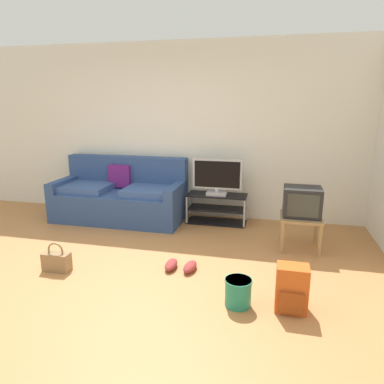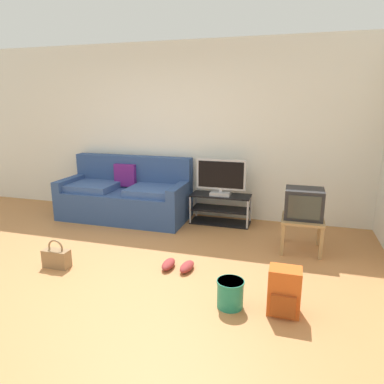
% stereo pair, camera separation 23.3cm
% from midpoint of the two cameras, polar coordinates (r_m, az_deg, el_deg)
% --- Properties ---
extents(ground_plane, '(9.00, 9.80, 0.02)m').
position_cam_midpoint_polar(ground_plane, '(3.87, -15.56, -13.93)').
color(ground_plane, '#B27542').
extents(wall_back, '(9.00, 0.10, 2.70)m').
position_cam_midpoint_polar(wall_back, '(5.70, -4.60, 9.83)').
color(wall_back, silver).
rests_on(wall_back, ground_plane).
extents(couch, '(1.99, 0.90, 0.95)m').
position_cam_midpoint_polar(couch, '(5.67, -12.63, -0.81)').
color(couch, navy).
rests_on(couch, ground_plane).
extents(tv_stand, '(0.89, 0.38, 0.45)m').
position_cam_midpoint_polar(tv_stand, '(5.36, 2.81, -2.70)').
color(tv_stand, black).
rests_on(tv_stand, ground_plane).
extents(flat_tv, '(0.74, 0.22, 0.54)m').
position_cam_midpoint_polar(flat_tv, '(5.22, 2.83, 2.38)').
color(flat_tv, '#B2B2B7').
rests_on(flat_tv, tv_stand).
extents(side_table, '(0.50, 0.50, 0.42)m').
position_cam_midpoint_polar(side_table, '(4.56, 15.82, -4.61)').
color(side_table, '#9E7A4C').
rests_on(side_table, ground_plane).
extents(crt_tv, '(0.45, 0.38, 0.36)m').
position_cam_midpoint_polar(crt_tv, '(4.51, 16.02, -1.53)').
color(crt_tv, '#232326').
rests_on(crt_tv, side_table).
extents(backpack, '(0.28, 0.27, 0.42)m').
position_cam_midpoint_polar(backpack, '(3.28, 13.87, -15.01)').
color(backpack, '#CC561E').
rests_on(backpack, ground_plane).
extents(handbag, '(0.30, 0.13, 0.33)m').
position_cam_midpoint_polar(handbag, '(4.22, -22.64, -10.31)').
color(handbag, olive).
rests_on(handbag, ground_plane).
extents(cleaning_bucket, '(0.25, 0.25, 0.26)m').
position_cam_midpoint_polar(cleaning_bucket, '(3.30, 5.41, -15.80)').
color(cleaning_bucket, '#238466').
rests_on(cleaning_bucket, ground_plane).
extents(sneakers_pair, '(0.35, 0.29, 0.09)m').
position_cam_midpoint_polar(sneakers_pair, '(3.96, -3.59, -11.87)').
color(sneakers_pair, '#993333').
rests_on(sneakers_pair, ground_plane).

